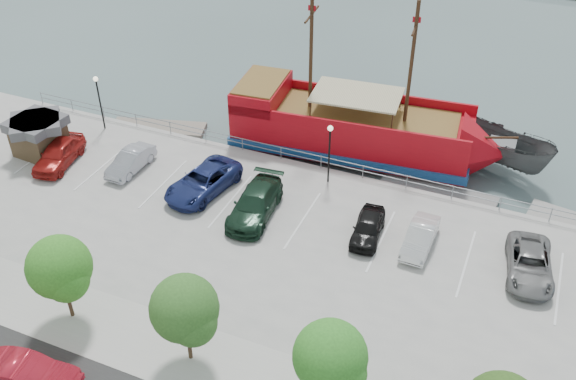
% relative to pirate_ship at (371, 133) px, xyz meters
% --- Properties ---
extents(ground, '(160.00, 160.00, 0.00)m').
position_rel_pirate_ship_xyz_m(ground, '(-1.26, -11.92, -2.10)').
color(ground, '#485758').
extents(sidewalk, '(100.00, 4.00, 0.05)m').
position_rel_pirate_ship_xyz_m(sidewalk, '(-1.26, -21.92, -1.09)').
color(sidewalk, '#ADABA6').
rests_on(sidewalk, land_slab).
extents(seawall_railing, '(50.00, 0.06, 1.00)m').
position_rel_pirate_ship_xyz_m(seawall_railing, '(-1.26, -4.12, -0.57)').
color(seawall_railing, gray).
rests_on(seawall_railing, land_slab).
extents(pirate_ship, '(20.10, 7.18, 12.54)m').
position_rel_pirate_ship_xyz_m(pirate_ship, '(0.00, 0.00, 0.00)').
color(pirate_ship, '#A50711').
rests_on(pirate_ship, ground).
extents(patrol_boat, '(8.25, 5.64, 2.99)m').
position_rel_pirate_ship_xyz_m(patrol_boat, '(8.89, 2.17, -0.61)').
color(patrol_boat, '#464849').
rests_on(patrol_boat, ground).
extents(dock_west, '(7.63, 4.02, 0.42)m').
position_rel_pirate_ship_xyz_m(dock_west, '(-16.35, -2.72, -1.89)').
color(dock_west, gray).
rests_on(dock_west, ground).
extents(dock_mid, '(7.92, 2.92, 0.44)m').
position_rel_pirate_ship_xyz_m(dock_mid, '(5.66, -2.72, -1.88)').
color(dock_mid, gray).
rests_on(dock_mid, ground).
extents(shed, '(3.52, 3.52, 2.70)m').
position_rel_pirate_ship_xyz_m(shed, '(-21.30, -9.96, 0.34)').
color(shed, '#4C3925').
rests_on(shed, land_slab).
extents(street_sedan, '(5.10, 2.57, 1.60)m').
position_rel_pirate_ship_xyz_m(street_sedan, '(-8.30, -26.26, -0.30)').
color(street_sedan, '#B31727').
rests_on(street_sedan, street).
extents(lamp_post_left, '(0.36, 0.36, 4.28)m').
position_rel_pirate_ship_xyz_m(lamp_post_left, '(-19.26, -5.42, 1.84)').
color(lamp_post_left, black).
rests_on(lamp_post_left, land_slab).
extents(lamp_post_mid, '(0.36, 0.36, 4.28)m').
position_rel_pirate_ship_xyz_m(lamp_post_mid, '(-1.26, -5.42, 1.84)').
color(lamp_post_mid, black).
rests_on(lamp_post_mid, land_slab).
extents(tree_c, '(3.30, 3.20, 5.00)m').
position_rel_pirate_ship_xyz_m(tree_c, '(-9.12, -21.99, 2.20)').
color(tree_c, '#473321').
rests_on(tree_c, sidewalk).
extents(tree_d, '(3.30, 3.20, 5.00)m').
position_rel_pirate_ship_xyz_m(tree_d, '(-2.12, -21.99, 2.20)').
color(tree_d, '#473321').
rests_on(tree_d, sidewalk).
extents(tree_e, '(3.30, 3.20, 5.00)m').
position_rel_pirate_ship_xyz_m(tree_e, '(4.88, -21.99, 2.20)').
color(tree_e, '#473321').
rests_on(tree_e, sidewalk).
extents(parked_car_a, '(2.81, 5.16, 1.67)m').
position_rel_pirate_ship_xyz_m(parked_car_a, '(-19.14, -10.65, -0.27)').
color(parked_car_a, maroon).
rests_on(parked_car_a, land_slab).
extents(parked_car_b, '(1.58, 4.23, 1.38)m').
position_rel_pirate_ship_xyz_m(parked_car_b, '(-14.18, -9.35, -0.41)').
color(parked_car_b, '#A0A3AD').
rests_on(parked_car_b, land_slab).
extents(parked_car_c, '(3.64, 6.15, 1.60)m').
position_rel_pirate_ship_xyz_m(parked_car_c, '(-8.36, -9.67, -0.30)').
color(parked_car_c, navy).
rests_on(parked_car_c, land_slab).
extents(parked_car_d, '(2.85, 5.91, 1.66)m').
position_rel_pirate_ship_xyz_m(parked_car_d, '(-4.20, -10.56, -0.27)').
color(parked_car_d, '#152F1F').
rests_on(parked_car_d, land_slab).
extents(parked_car_e, '(2.00, 4.18, 1.38)m').
position_rel_pirate_ship_xyz_m(parked_car_e, '(2.85, -9.87, -0.41)').
color(parked_car_e, black).
rests_on(parked_car_e, land_slab).
extents(parked_car_f, '(1.53, 4.20, 1.38)m').
position_rel_pirate_ship_xyz_m(parked_car_f, '(5.91, -9.55, -0.41)').
color(parked_car_f, white).
rests_on(parked_car_f, land_slab).
extents(parked_car_g, '(3.10, 5.46, 1.44)m').
position_rel_pirate_ship_xyz_m(parked_car_g, '(12.02, -9.50, -0.38)').
color(parked_car_g, slate).
rests_on(parked_car_g, land_slab).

